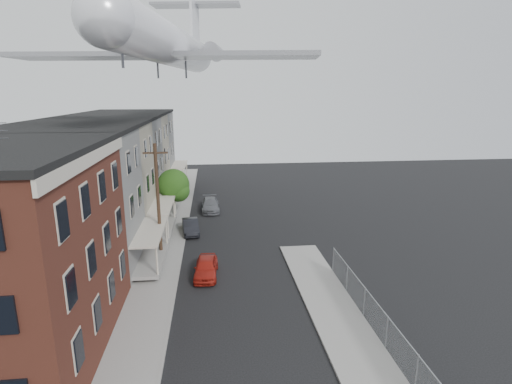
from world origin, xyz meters
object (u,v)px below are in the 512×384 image
at_px(car_near, 206,267).
at_px(car_mid, 191,226).
at_px(street_tree, 175,186).
at_px(airplane, 170,45).
at_px(car_far, 210,205).
at_px(utility_pole, 158,200).

distance_m(car_near, car_mid, 9.25).
height_order(street_tree, car_near, street_tree).
relative_size(car_mid, airplane, 0.14).
height_order(car_mid, car_far, car_far).
xyz_separation_m(utility_pole, street_tree, (0.33, 9.92, -1.22)).
distance_m(utility_pole, car_mid, 7.12).
height_order(street_tree, car_far, street_tree).
height_order(utility_pole, car_mid, utility_pole).
distance_m(street_tree, car_mid, 5.48).
height_order(utility_pole, car_near, utility_pole).
bearing_deg(street_tree, car_near, -76.69).
xyz_separation_m(car_near, airplane, (-2.58, 8.73, 15.71)).
distance_m(car_mid, airplane, 15.77).
bearing_deg(airplane, car_far, 69.12).
bearing_deg(car_near, car_mid, 102.85).
xyz_separation_m(car_near, car_far, (0.27, 16.20, 0.00)).
distance_m(car_near, airplane, 18.16).
bearing_deg(airplane, utility_pole, -100.49).
bearing_deg(car_far, car_near, -92.82).
xyz_separation_m(street_tree, car_near, (3.20, -13.53, -2.78)).
relative_size(car_mid, car_far, 0.86).
bearing_deg(utility_pole, airplane, 79.51).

